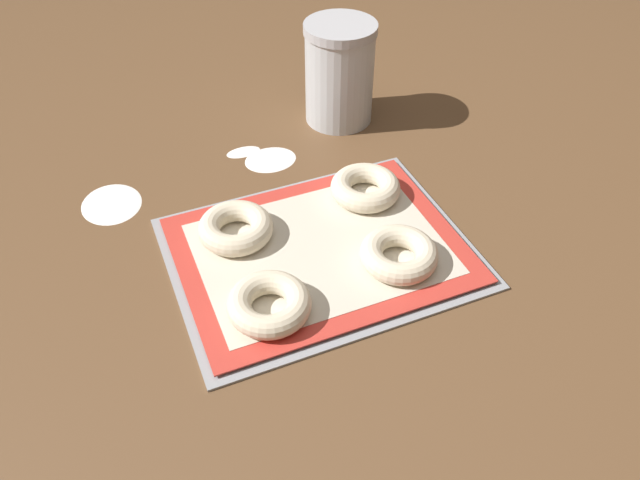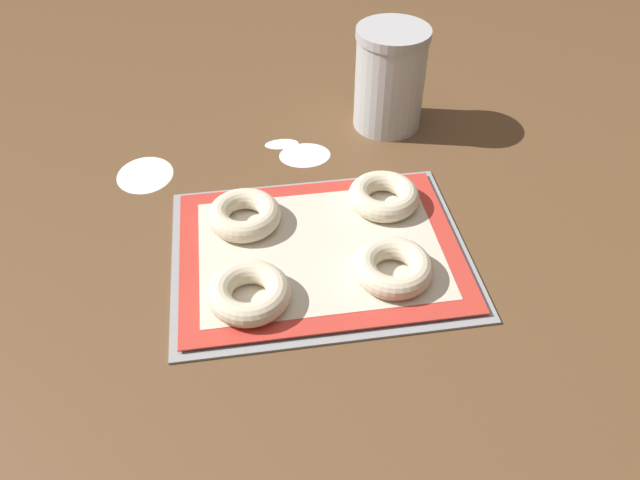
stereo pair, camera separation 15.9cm
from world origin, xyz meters
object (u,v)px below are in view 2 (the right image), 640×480
at_px(bagel_back_left, 244,215).
at_px(flour_canister, 390,79).
at_px(baking_tray, 320,252).
at_px(bagel_front_left, 249,293).
at_px(bagel_front_right, 393,267).
at_px(bagel_back_right, 384,196).

distance_m(bagel_back_left, flour_canister, 0.38).
bearing_deg(baking_tray, bagel_front_left, -141.15).
xyz_separation_m(bagel_front_right, flour_canister, (0.08, 0.39, 0.06)).
xyz_separation_m(bagel_front_right, bagel_back_left, (-0.19, 0.14, 0.00)).
xyz_separation_m(baking_tray, bagel_back_right, (0.11, 0.08, 0.02)).
distance_m(baking_tray, bagel_back_left, 0.13).
bearing_deg(bagel_back_left, baking_tray, -34.68).
relative_size(baking_tray, bagel_front_left, 3.87).
height_order(baking_tray, bagel_back_left, bagel_back_left).
bearing_deg(bagel_front_right, bagel_back_left, 143.96).
height_order(bagel_back_left, bagel_back_right, same).
relative_size(bagel_front_right, bagel_back_right, 1.00).
xyz_separation_m(bagel_back_left, flour_canister, (0.28, 0.25, 0.06)).
xyz_separation_m(bagel_front_right, bagel_back_right, (0.02, 0.15, 0.00)).
bearing_deg(bagel_front_right, flour_canister, 77.96).
relative_size(bagel_front_left, bagel_back_right, 1.00).
distance_m(bagel_back_right, flour_canister, 0.26).
bearing_deg(bagel_back_right, bagel_front_left, -142.19).
bearing_deg(bagel_front_right, baking_tray, 142.45).
relative_size(bagel_front_left, flour_canister, 0.60).
distance_m(bagel_back_left, bagel_back_right, 0.22).
bearing_deg(bagel_front_left, bagel_back_right, 37.81).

